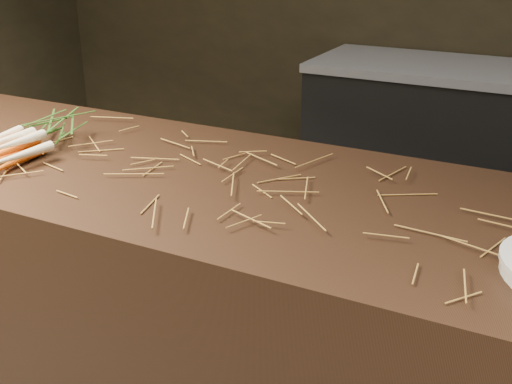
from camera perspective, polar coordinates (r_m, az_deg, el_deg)
main_counter at (r=1.63m, az=1.04°, el=-14.47°), size 2.40×0.70×0.90m
back_counter at (r=3.23m, az=20.97°, el=2.76°), size 1.82×0.62×0.84m
straw_bedding at (r=1.41m, az=1.18°, el=0.63°), size 1.40×0.60×0.02m
root_veg_bunch at (r=1.72m, az=-19.13°, el=4.58°), size 0.17×0.44×0.08m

